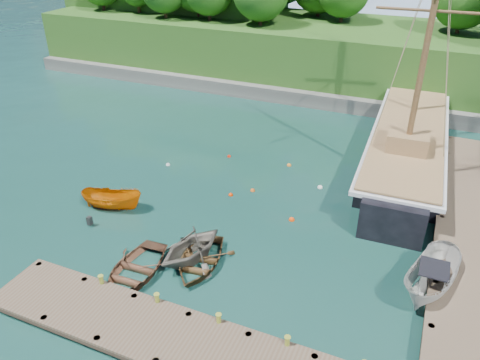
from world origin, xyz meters
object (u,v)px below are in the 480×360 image
object	(u,v)px
cabin_boat_white	(428,292)
schooner	(407,148)
rowboat_2	(200,265)
rowboat_0	(135,275)
motorboat_orange	(114,209)
rowboat_1	(192,260)

from	to	relation	value
cabin_boat_white	schooner	xyz separation A→B (m)	(-2.60, 13.44, 1.10)
rowboat_2	schooner	xyz separation A→B (m)	(8.20, 15.97, 1.10)
rowboat_2	schooner	bearing A→B (deg)	55.64
rowboat_0	schooner	size ratio (longest dim) A/B	0.16
motorboat_orange	cabin_boat_white	size ratio (longest dim) A/B	0.76
cabin_boat_white	schooner	bearing A→B (deg)	115.97
rowboat_0	cabin_boat_white	distance (m)	14.08
cabin_boat_white	schooner	size ratio (longest dim) A/B	0.18
schooner	rowboat_1	bearing A→B (deg)	-120.64
rowboat_1	motorboat_orange	distance (m)	7.08
rowboat_1	schooner	bearing A→B (deg)	79.44
motorboat_orange	rowboat_2	bearing A→B (deg)	-124.16
rowboat_0	schooner	bearing A→B (deg)	56.43
motorboat_orange	schooner	world-z (taller)	schooner
schooner	cabin_boat_white	bearing A→B (deg)	-80.72
rowboat_0	rowboat_2	xyz separation A→B (m)	(2.56, 1.95, 0.00)
rowboat_2	rowboat_1	bearing A→B (deg)	154.28
rowboat_2	cabin_boat_white	distance (m)	11.08
rowboat_2	cabin_boat_white	world-z (taller)	cabin_boat_white
rowboat_1	cabin_boat_white	bearing A→B (deg)	30.10
motorboat_orange	cabin_boat_white	world-z (taller)	cabin_boat_white
rowboat_0	schooner	world-z (taller)	schooner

